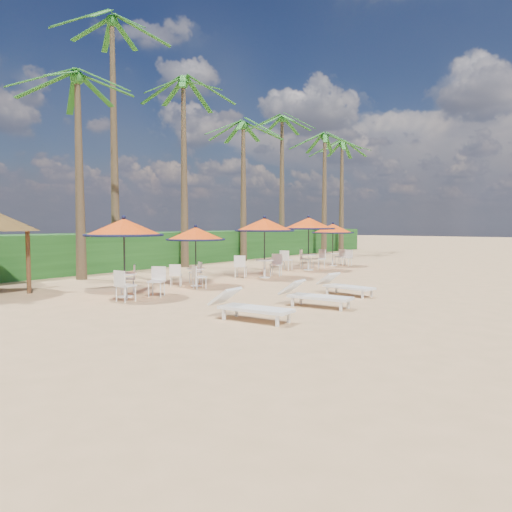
{
  "coord_description": "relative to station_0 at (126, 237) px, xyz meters",
  "views": [
    {
      "loc": [
        7.18,
        -10.14,
        2.29
      ],
      "look_at": [
        -2.73,
        3.26,
        1.2
      ],
      "focal_mm": 35.0,
      "sensor_mm": 36.0,
      "label": 1
    }
  ],
  "objects": [
    {
      "name": "ground",
      "position": [
        5.23,
        0.14,
        -1.86
      ],
      "size": [
        160.0,
        160.0,
        0.0
      ],
      "primitive_type": "plane",
      "color": "tan",
      "rests_on": "ground"
    },
    {
      "name": "scrub_hedge",
      "position": [
        -8.27,
        11.14,
        -0.96
      ],
      "size": [
        3.0,
        40.0,
        1.8
      ],
      "primitive_type": "cube",
      "color": "#194716",
      "rests_on": "ground"
    },
    {
      "name": "station_0",
      "position": [
        0.0,
        0.0,
        0.0
      ],
      "size": [
        2.44,
        2.44,
        2.55
      ],
      "color": "black",
      "rests_on": "ground"
    },
    {
      "name": "station_1",
      "position": [
        -0.15,
        3.23,
        -0.22
      ],
      "size": [
        2.16,
        2.16,
        2.25
      ],
      "color": "black",
      "rests_on": "ground"
    },
    {
      "name": "station_2",
      "position": [
        0.2,
        7.05,
        0.14
      ],
      "size": [
        2.51,
        2.51,
        2.62
      ],
      "color": "black",
      "rests_on": "ground"
    },
    {
      "name": "station_3",
      "position": [
        -0.07,
        11.14,
        0.1
      ],
      "size": [
        2.58,
        2.64,
        2.69
      ],
      "color": "black",
      "rests_on": "ground"
    },
    {
      "name": "station_4",
      "position": [
        -0.21,
        14.14,
        -0.06
      ],
      "size": [
        2.26,
        2.27,
        2.36
      ],
      "color": "black",
      "rests_on": "ground"
    },
    {
      "name": "lounger_near",
      "position": [
        5.32,
        -0.73,
        -1.51
      ],
      "size": [
        2.12,
        0.79,
        0.75
      ],
      "rotation": [
        0.0,
        0.0,
        0.07
      ],
      "color": "white",
      "rests_on": "ground"
    },
    {
      "name": "lounger_mid",
      "position": [
        5.59,
        1.85,
        -1.52
      ],
      "size": [
        2.06,
        0.78,
        0.72
      ],
      "rotation": [
        0.0,
        0.0,
        0.08
      ],
      "color": "white",
      "rests_on": "ground"
    },
    {
      "name": "lounger_far",
      "position": [
        5.24,
        4.42,
        -1.54
      ],
      "size": [
        1.99,
        0.92,
        0.69
      ],
      "rotation": [
        0.0,
        0.0,
        -0.17
      ],
      "color": "white",
      "rests_on": "ground"
    },
    {
      "name": "palm_1",
      "position": [
        -5.42,
        2.07,
        5.76
      ],
      "size": [
        5.0,
        5.0,
        8.37
      ],
      "color": "brown",
      "rests_on": "ground"
    },
    {
      "name": "palm_2",
      "position": [
        -7.19,
        5.19,
        9.13
      ],
      "size": [
        5.0,
        5.0,
        11.99
      ],
      "color": "brown",
      "rests_on": "ground"
    },
    {
      "name": "palm_3",
      "position": [
        -6.15,
        8.79,
        7.06
      ],
      "size": [
        5.0,
        5.0,
        9.76
      ],
      "color": "brown",
      "rests_on": "ground"
    },
    {
      "name": "palm_4",
      "position": [
        -6.35,
        14.06,
        5.85
      ],
      "size": [
        5.0,
        5.0,
        8.47
      ],
      "color": "brown",
      "rests_on": "ground"
    },
    {
      "name": "palm_5",
      "position": [
        -7.53,
        20.07,
        7.29
      ],
      "size": [
        5.0,
        5.0,
        10.0
      ],
      "color": "brown",
      "rests_on": "ground"
    },
    {
      "name": "palm_6",
      "position": [
        -5.49,
        22.65,
        6.21
      ],
      "size": [
        5.0,
        5.0,
        8.85
      ],
      "color": "brown",
      "rests_on": "ground"
    },
    {
      "name": "palm_7",
      "position": [
        -6.14,
        26.74,
        6.27
      ],
      "size": [
        5.0,
        5.0,
        8.91
      ],
      "color": "brown",
      "rests_on": "ground"
    }
  ]
}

